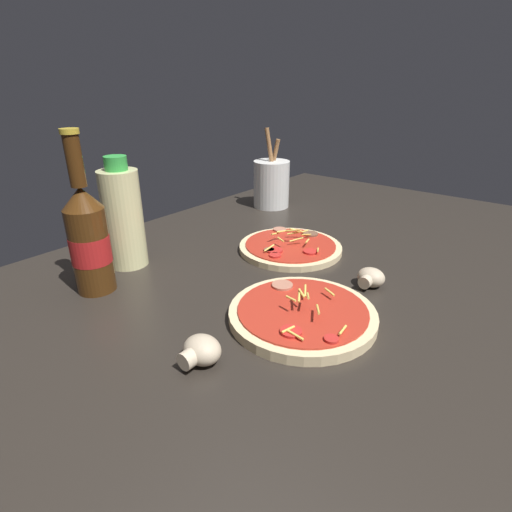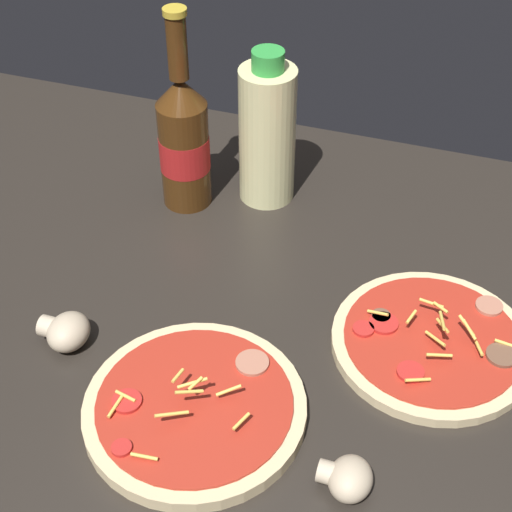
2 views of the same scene
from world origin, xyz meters
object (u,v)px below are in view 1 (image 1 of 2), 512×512
object	(u,v)px
pizza_far	(290,247)
mushroom_right	(370,278)
oil_bottle	(123,217)
utensil_crock	(271,183)
pizza_near	(302,314)
beer_bottle	(89,238)
mushroom_left	(201,351)

from	to	relation	value
pizza_far	mushroom_right	world-z (taller)	pizza_far
oil_bottle	utensil_crock	bearing A→B (deg)	2.15
pizza_near	pizza_far	world-z (taller)	same
pizza_near	oil_bottle	xyz separation A→B (cm)	(-4.64, 38.53, 9.00)
beer_bottle	mushroom_left	world-z (taller)	beer_bottle
oil_bottle	utensil_crock	world-z (taller)	utensil_crock
mushroom_left	mushroom_right	distance (cm)	35.08
utensil_crock	pizza_far	bearing A→B (deg)	-136.03
beer_bottle	mushroom_left	distance (cm)	30.35
beer_bottle	utensil_crock	xyz separation A→B (cm)	(60.56, 6.53, -2.95)
beer_bottle	oil_bottle	xyz separation A→B (cm)	(9.97, 4.63, 0.18)
mushroom_left	pizza_far	bearing A→B (deg)	17.52
beer_bottle	mushroom_left	size ratio (longest dim) A/B	4.85
mushroom_right	beer_bottle	bearing A→B (deg)	129.97
pizza_far	utensil_crock	size ratio (longest dim) A/B	1.00
utensil_crock	pizza_near	bearing A→B (deg)	-138.66
pizza_near	mushroom_right	bearing A→B (deg)	-12.20
beer_bottle	oil_bottle	world-z (taller)	beer_bottle
pizza_near	mushroom_right	size ratio (longest dim) A/B	4.40
beer_bottle	mushroom_right	xyz separation A→B (cm)	(31.47, -37.54, -8.03)
pizza_far	utensil_crock	bearing A→B (deg)	43.97
mushroom_right	oil_bottle	bearing A→B (deg)	117.01
oil_bottle	mushroom_right	xyz separation A→B (cm)	(21.50, -42.17, -8.22)
oil_bottle	mushroom_left	bearing A→B (deg)	-110.39
beer_bottle	mushroom_left	xyz separation A→B (cm)	(-2.60, -29.19, -7.87)
pizza_far	mushroom_left	size ratio (longest dim) A/B	3.91
pizza_near	beer_bottle	size ratio (longest dim) A/B	0.83
pizza_near	mushroom_left	distance (cm)	17.87
pizza_far	mushroom_left	xyz separation A→B (cm)	(-38.84, -12.26, 1.09)
pizza_near	utensil_crock	bearing A→B (deg)	41.34
oil_bottle	mushroom_left	xyz separation A→B (cm)	(-12.57, -33.83, -8.06)
mushroom_left	utensil_crock	xyz separation A→B (cm)	(63.17, 35.73, 4.92)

